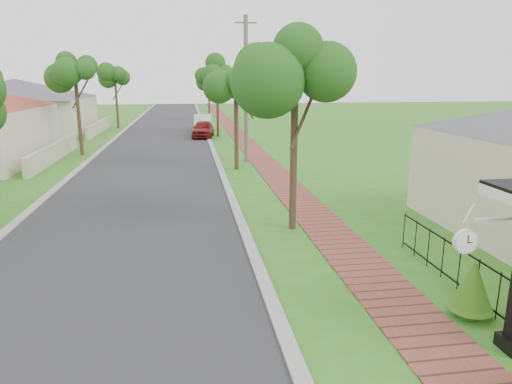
{
  "coord_description": "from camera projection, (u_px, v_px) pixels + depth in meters",
  "views": [
    {
      "loc": [
        -0.99,
        -7.33,
        4.63
      ],
      "look_at": [
        0.87,
        5.04,
        1.5
      ],
      "focal_mm": 32.0,
      "sensor_mm": 36.0,
      "label": 1
    }
  ],
  "objects": [
    {
      "name": "ground",
      "position": [
        250.0,
        340.0,
        8.3
      ],
      "size": [
        160.0,
        160.0,
        0.0
      ],
      "primitive_type": "plane",
      "color": "#3A711A",
      "rests_on": "ground"
    },
    {
      "name": "road",
      "position": [
        154.0,
        158.0,
        27.05
      ],
      "size": [
        7.0,
        120.0,
        0.02
      ],
      "primitive_type": "cube",
      "color": "#28282B",
      "rests_on": "ground"
    },
    {
      "name": "kerb_right",
      "position": [
        216.0,
        157.0,
        27.58
      ],
      "size": [
        0.3,
        120.0,
        0.1
      ],
      "primitive_type": "cube",
      "color": "#9E9E99",
      "rests_on": "ground"
    },
    {
      "name": "kerb_left",
      "position": [
        90.0,
        160.0,
        26.52
      ],
      "size": [
        0.3,
        120.0,
        0.1
      ],
      "primitive_type": "cube",
      "color": "#9E9E99",
      "rests_on": "ground"
    },
    {
      "name": "sidewalk",
      "position": [
        258.0,
        156.0,
        27.95
      ],
      "size": [
        1.5,
        120.0,
        0.03
      ],
      "primitive_type": "cube",
      "color": "brown",
      "rests_on": "ground"
    },
    {
      "name": "picket_fence",
      "position": [
        499.0,
        295.0,
        8.87
      ],
      "size": [
        0.03,
        8.02,
        1.0
      ],
      "color": "black",
      "rests_on": "ground"
    },
    {
      "name": "street_trees",
      "position": [
        159.0,
        80.0,
        32.53
      ],
      "size": [
        10.7,
        37.65,
        5.89
      ],
      "color": "#382619",
      "rests_on": "ground"
    },
    {
      "name": "far_house_grey",
      "position": [
        18.0,
        106.0,
        38.18
      ],
      "size": [
        15.56,
        15.56,
        4.6
      ],
      "color": "beige",
      "rests_on": "ground"
    },
    {
      "name": "parked_car_red",
      "position": [
        203.0,
        129.0,
        36.54
      ],
      "size": [
        2.06,
        4.07,
        1.33
      ],
      "primitive_type": "imported",
      "rotation": [
        0.0,
        0.0,
        -0.13
      ],
      "color": "maroon",
      "rests_on": "ground"
    },
    {
      "name": "parked_car_white",
      "position": [
        203.0,
        123.0,
        41.05
      ],
      "size": [
        1.66,
        4.39,
        1.43
      ],
      "primitive_type": "imported",
      "rotation": [
        0.0,
        0.0,
        -0.03
      ],
      "color": "silver",
      "rests_on": "ground"
    },
    {
      "name": "near_tree",
      "position": [
        295.0,
        80.0,
        13.36
      ],
      "size": [
        2.23,
        2.23,
        5.73
      ],
      "color": "#382619",
      "rests_on": "ground"
    },
    {
      "name": "utility_pole",
      "position": [
        246.0,
        90.0,
        25.13
      ],
      "size": [
        1.2,
        0.24,
        7.9
      ],
      "color": "#6D5E55",
      "rests_on": "ground"
    },
    {
      "name": "station_clock",
      "position": [
        468.0,
        240.0,
        7.78
      ],
      "size": [
        1.07,
        0.13,
        0.62
      ],
      "color": "white",
      "rests_on": "ground"
    }
  ]
}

